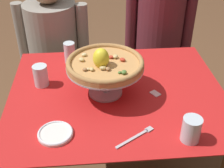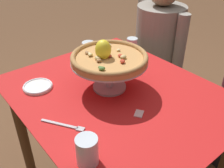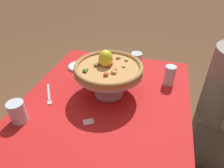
# 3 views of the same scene
# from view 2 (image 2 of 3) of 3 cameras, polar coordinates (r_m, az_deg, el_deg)

# --- Properties ---
(dining_table) EXTENTS (1.09, 0.90, 0.73)m
(dining_table) POSITION_cam_2_polar(r_m,az_deg,el_deg) (1.34, 1.07, -6.01)
(dining_table) COLOR brown
(dining_table) RESTS_ON ground
(pizza_stand) EXTENTS (0.37, 0.37, 0.15)m
(pizza_stand) POSITION_cam_2_polar(r_m,az_deg,el_deg) (1.25, -0.69, 3.40)
(pizza_stand) COLOR #B7B7C1
(pizza_stand) RESTS_ON dining_table
(pizza) EXTENTS (0.37, 0.37, 0.11)m
(pizza) POSITION_cam_2_polar(r_m,az_deg,el_deg) (1.22, -0.82, 6.01)
(pizza) COLOR tan
(pizza) RESTS_ON pizza_stand
(water_glass_back_left) EXTENTS (0.06, 0.06, 0.12)m
(water_glass_back_left) POSITION_cam_2_polar(r_m,az_deg,el_deg) (1.59, 4.44, 7.76)
(water_glass_back_left) COLOR silver
(water_glass_back_left) RESTS_ON dining_table
(water_glass_side_left) EXTENTS (0.07, 0.07, 0.11)m
(water_glass_side_left) POSITION_cam_2_polar(r_m,az_deg,el_deg) (1.57, -5.23, 7.15)
(water_glass_side_left) COLOR silver
(water_glass_side_left) RESTS_ON dining_table
(water_glass_front_right) EXTENTS (0.08, 0.08, 0.11)m
(water_glass_front_right) POSITION_cam_2_polar(r_m,az_deg,el_deg) (0.92, -5.53, -14.90)
(water_glass_front_right) COLOR silver
(water_glass_front_right) RESTS_ON dining_table
(side_plate) EXTENTS (0.15, 0.15, 0.02)m
(side_plate) POSITION_cam_2_polar(r_m,az_deg,el_deg) (1.36, -16.20, -0.49)
(side_plate) COLOR white
(side_plate) RESTS_ON dining_table
(dinner_fork) EXTENTS (0.18, 0.12, 0.01)m
(dinner_fork) POSITION_cam_2_polar(r_m,az_deg,el_deg) (1.09, -10.41, -9.06)
(dinner_fork) COLOR #B7B7C1
(dinner_fork) RESTS_ON dining_table
(sugar_packet) EXTENTS (0.06, 0.06, 0.00)m
(sugar_packet) POSITION_cam_2_polar(r_m,az_deg,el_deg) (1.14, 6.01, -6.57)
(sugar_packet) COLOR beige
(sugar_packet) RESTS_ON dining_table
(diner_left) EXTENTS (0.51, 0.40, 1.16)m
(diner_left) POSITION_cam_2_polar(r_m,az_deg,el_deg) (2.05, 10.05, 6.54)
(diner_left) COLOR gray
(diner_left) RESTS_ON ground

